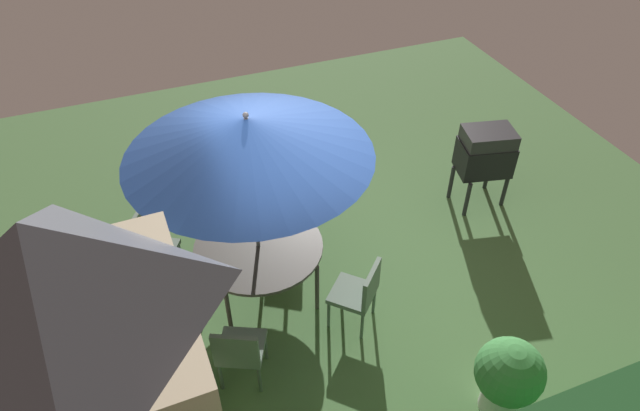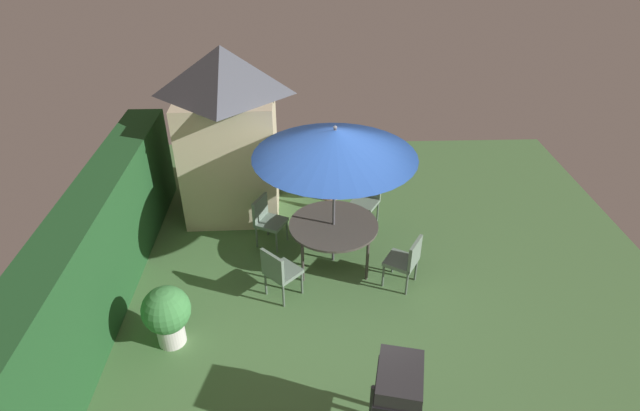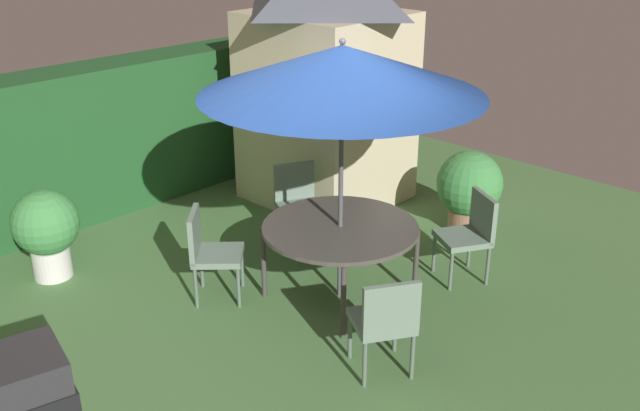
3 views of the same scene
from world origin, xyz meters
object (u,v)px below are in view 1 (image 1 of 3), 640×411
object	(u,v)px
potted_plant_by_grill	(508,376)
garden_shed	(91,384)
patio_umbrella	(248,137)
chair_toward_hedge	(148,247)
patio_table	(259,248)
bbq_grill	(485,153)
potted_plant_by_shed	(68,306)
chair_far_side	(284,191)
chair_near_shed	(360,292)
chair_toward_house	(239,350)

from	to	relation	value
potted_plant_by_grill	garden_shed	bearing A→B (deg)	-8.50
patio_umbrella	chair_toward_hedge	world-z (taller)	patio_umbrella
patio_table	chair_toward_hedge	xyz separation A→B (m)	(1.18, -0.69, -0.18)
bbq_grill	potted_plant_by_shed	distance (m)	5.51
garden_shed	bbq_grill	distance (m)	5.68
chair_far_side	potted_plant_by_shed	world-z (taller)	potted_plant_by_shed
chair_far_side	potted_plant_by_shed	xyz separation A→B (m)	(2.79, 1.05, 0.02)
chair_near_shed	chair_toward_hedge	xyz separation A→B (m)	(2.07, -1.57, 0.00)
chair_far_side	potted_plant_by_grill	distance (m)	3.65
patio_table	chair_toward_house	size ratio (longest dim) A/B	1.65
garden_shed	potted_plant_by_shed	bearing A→B (deg)	-78.90
patio_umbrella	chair_near_shed	world-z (taller)	patio_umbrella
bbq_grill	chair_far_side	size ratio (longest dim) A/B	1.33
patio_umbrella	chair_toward_hedge	distance (m)	2.18
patio_umbrella	chair_toward_hedge	bearing A→B (deg)	-30.16
chair_toward_house	garden_shed	bearing A→B (deg)	30.65
patio_table	chair_toward_hedge	world-z (taller)	chair_toward_hedge
chair_far_side	chair_toward_hedge	xyz separation A→B (m)	(1.86, 0.42, 0.00)
patio_umbrella	chair_toward_hedge	xyz separation A→B (m)	(1.18, -0.69, -1.70)
patio_umbrella	chair_near_shed	distance (m)	2.11
chair_far_side	garden_shed	bearing A→B (deg)	50.71
chair_toward_hedge	chair_far_side	bearing A→B (deg)	-167.23
chair_far_side	chair_toward_hedge	world-z (taller)	same
chair_toward_hedge	potted_plant_by_grill	distance (m)	4.25
potted_plant_by_grill	patio_umbrella	bearing A→B (deg)	-53.37
patio_table	chair_far_side	size ratio (longest dim) A/B	1.65
garden_shed	chair_far_side	distance (m)	3.98
patio_table	chair_far_side	world-z (taller)	chair_far_side
chair_far_side	chair_toward_hedge	size ratio (longest dim) A/B	1.00
patio_umbrella	potted_plant_by_grill	bearing A→B (deg)	126.63
bbq_grill	chair_toward_house	size ratio (longest dim) A/B	1.33
garden_shed	potted_plant_by_shed	xyz separation A→B (m)	(0.37, -1.90, -1.10)
patio_umbrella	potted_plant_by_shed	distance (m)	2.70
patio_table	chair_near_shed	world-z (taller)	chair_near_shed
chair_near_shed	potted_plant_by_grill	world-z (taller)	potted_plant_by_grill
garden_shed	chair_near_shed	xyz separation A→B (m)	(-2.63, -0.97, -1.12)
chair_near_shed	potted_plant_by_shed	xyz separation A→B (m)	(3.00, -0.93, 0.02)
chair_toward_hedge	potted_plant_by_grill	size ratio (longest dim) A/B	0.96
patio_umbrella	chair_near_shed	bearing A→B (deg)	135.28
chair_near_shed	chair_toward_house	xyz separation A→B (m)	(1.44, 0.26, 0.00)
bbq_grill	patio_table	bearing A→B (deg)	8.54
garden_shed	bbq_grill	xyz separation A→B (m)	(-5.11, -2.35, -0.80)
garden_shed	bbq_grill	size ratio (longest dim) A/B	2.68
patio_table	garden_shed	bearing A→B (deg)	46.67
chair_near_shed	chair_toward_hedge	size ratio (longest dim) A/B	1.00
chair_far_side	chair_toward_hedge	bearing A→B (deg)	12.77
chair_toward_house	potted_plant_by_shed	distance (m)	1.97
potted_plant_by_grill	chair_near_shed	bearing A→B (deg)	-59.60
chair_toward_house	chair_far_side	bearing A→B (deg)	-118.62
garden_shed	chair_near_shed	world-z (taller)	garden_shed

